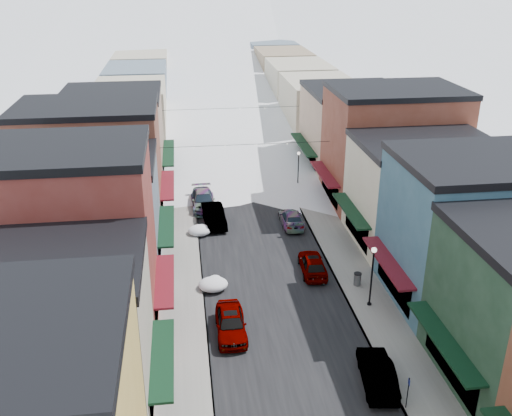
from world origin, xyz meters
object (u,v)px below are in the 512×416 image
object	(u,v)px
car_green_sedan	(377,373)
streetlamp_near	(372,269)
car_dark_hatch	(214,216)
trash_can	(357,279)
car_silver_sedan	(231,323)

from	to	relation	value
car_green_sedan	streetlamp_near	size ratio (longest dim) A/B	1.06
car_dark_hatch	streetlamp_near	xyz separation A→B (m)	(9.89, -15.19, 2.13)
car_green_sedan	trash_can	distance (m)	10.71
car_green_sedan	streetlamp_near	world-z (taller)	streetlamp_near
car_dark_hatch	car_silver_sedan	bearing A→B (deg)	-94.79
trash_can	car_green_sedan	bearing A→B (deg)	-100.92
car_silver_sedan	car_dark_hatch	bearing A→B (deg)	90.40
car_green_sedan	car_dark_hatch	bearing A→B (deg)	-63.73
streetlamp_near	trash_can	bearing A→B (deg)	91.34
car_green_sedan	trash_can	size ratio (longest dim) A/B	4.89
car_silver_sedan	car_dark_hatch	distance (m)	17.11
car_silver_sedan	trash_can	size ratio (longest dim) A/B	4.90
car_dark_hatch	streetlamp_near	distance (m)	18.26
car_silver_sedan	trash_can	distance (m)	10.86
car_silver_sedan	car_green_sedan	size ratio (longest dim) A/B	1.00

